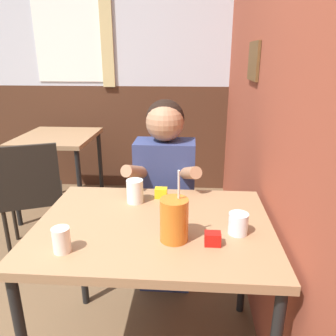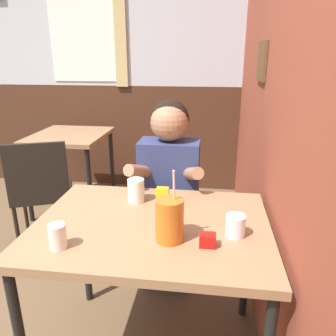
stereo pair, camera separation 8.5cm
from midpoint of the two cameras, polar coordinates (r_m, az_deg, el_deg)
brick_wall_right at (r=2.12m, az=18.16°, el=16.89°), size 0.08×4.61×2.70m
back_wall at (r=3.54m, az=-7.52°, el=18.21°), size 5.43×0.09×2.70m
main_table at (r=1.44m, az=-1.09°, el=-11.94°), size 0.99×0.74×0.73m
background_table at (r=3.11m, az=-15.90°, el=4.02°), size 0.64×0.71×0.73m
chair_near_window at (r=2.50m, az=-20.29°, el=-3.24°), size 0.52×0.52×0.86m
person_seated at (r=1.94m, az=1.49°, el=-4.47°), size 0.42×0.41×1.17m
cocktail_pitcher at (r=1.24m, az=2.26°, el=-9.04°), size 0.11×0.11×0.29m
glass_near_pitcher at (r=1.32m, az=13.48°, el=-9.77°), size 0.08×0.08×0.09m
glass_center at (r=1.57m, az=-4.05°, el=-3.93°), size 0.08×0.08×0.11m
glass_far_side at (r=1.26m, az=-16.83°, el=-11.35°), size 0.06×0.06×0.09m
condiment_ketchup at (r=1.24m, az=8.91°, el=-12.34°), size 0.06×0.04×0.05m
condiment_mustard at (r=1.62m, az=0.54°, el=-4.34°), size 0.06×0.04×0.05m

